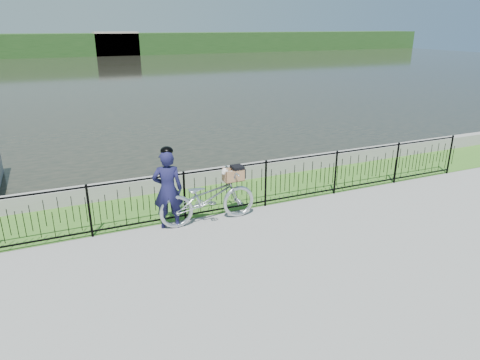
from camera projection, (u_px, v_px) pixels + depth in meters
name	position (u px, v px, depth m)	size (l,w,h in m)	color
ground	(257.00, 243.00, 8.60)	(120.00, 120.00, 0.00)	gray
grass_strip	(212.00, 198.00, 10.84)	(60.00, 2.00, 0.01)	#3D6F22
water	(91.00, 75.00, 37.01)	(120.00, 120.00, 0.00)	#26271E
quay_wall	(199.00, 178.00, 11.63)	(60.00, 0.30, 0.40)	gray
fence	(227.00, 190.00, 9.78)	(14.00, 0.06, 1.15)	black
far_treeline	(71.00, 45.00, 59.75)	(120.00, 6.00, 3.00)	#22461B
far_building_right	(116.00, 44.00, 60.68)	(6.00, 3.00, 3.20)	#A39583
bicycle_rig	(208.00, 197.00, 9.34)	(2.18, 0.76, 1.23)	silver
cyclist	(168.00, 189.00, 8.98)	(0.71, 0.55, 1.79)	#151439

